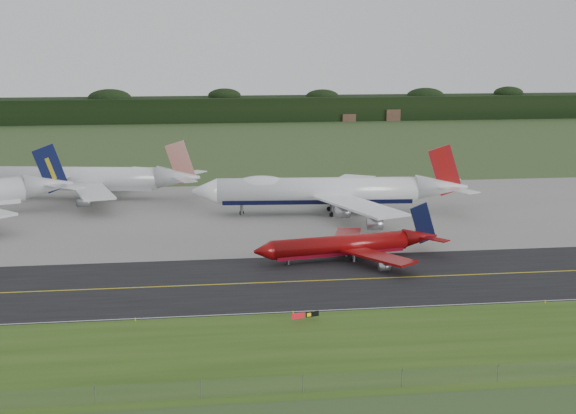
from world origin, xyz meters
The scene contains 15 objects.
ground centered at (0.00, 0.00, 0.00)m, with size 600.00×600.00×0.00m, color #2F4821.
grass_verge centered at (0.00, -35.00, 0.01)m, with size 400.00×30.00×0.01m, color #2E4F17.
taxiway centered at (0.00, -4.00, 0.01)m, with size 400.00×32.00×0.02m, color black.
apron centered at (0.00, 51.00, 0.01)m, with size 400.00×78.00×0.01m, color gray.
taxiway_centreline centered at (0.00, -4.00, 0.03)m, with size 400.00×0.40×0.00m, color gold.
taxiway_edge_line centered at (0.00, -19.50, 0.03)m, with size 400.00×0.25×0.00m, color silver.
perimeter_fence centered at (0.00, -48.00, 1.10)m, with size 320.00×0.10×320.00m.
horizon_treeline centered at (0.00, 273.76, 5.47)m, with size 700.00×25.00×12.00m.
jet_ba_747 centered at (14.25, 48.98, 5.64)m, with size 65.98×54.48×16.58m.
jet_red_737 centered at (11.41, 8.94, 2.78)m, with size 37.11×29.88×10.05m.
jet_star_tail centered at (-43.98, 75.38, 5.18)m, with size 58.81×48.59×15.55m.
taxiway_sign centered at (-2.08, -23.98, 1.00)m, with size 4.19×1.18×1.43m.
edge_marker_left centered at (-27.03, -20.50, 0.25)m, with size 0.16×0.16×0.50m, color yellow.
edge_marker_center centered at (-3.42, -20.50, 0.25)m, with size 0.16×0.16×0.50m, color yellow.
edge_marker_right centered at (36.90, -20.50, 0.25)m, with size 0.16×0.16×0.50m, color yellow.
Camera 1 is at (-19.16, -135.20, 40.98)m, focal length 50.00 mm.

